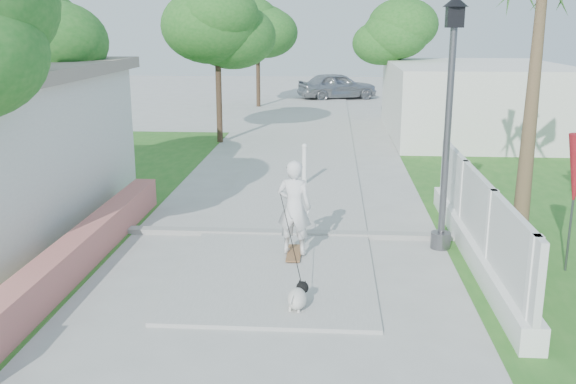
# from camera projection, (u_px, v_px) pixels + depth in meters

# --- Properties ---
(path_strip) EXTENTS (3.20, 36.00, 0.06)m
(path_strip) POSITION_uv_depth(u_px,v_px,m) (310.00, 125.00, 25.95)
(path_strip) COLOR #B7B7B2
(path_strip) RESTS_ON ground
(curb) EXTENTS (6.50, 0.25, 0.10)m
(curb) POSITION_uv_depth(u_px,v_px,m) (285.00, 233.00, 12.44)
(curb) COLOR #999993
(curb) RESTS_ON ground
(pink_wall) EXTENTS (0.45, 8.20, 0.80)m
(pink_wall) POSITION_uv_depth(u_px,v_px,m) (68.00, 262.00, 10.23)
(pink_wall) COLOR #BE6261
(pink_wall) RESTS_ON ground
(lattice_fence) EXTENTS (0.35, 7.00, 1.50)m
(lattice_fence) POSITION_uv_depth(u_px,v_px,m) (476.00, 229.00, 11.12)
(lattice_fence) COLOR white
(lattice_fence) RESTS_ON ground
(building_right) EXTENTS (6.00, 8.00, 2.60)m
(building_right) POSITION_uv_depth(u_px,v_px,m) (474.00, 100.00, 23.30)
(building_right) COLOR silver
(building_right) RESTS_ON ground
(street_lamp) EXTENTS (0.44, 0.44, 4.44)m
(street_lamp) POSITION_uv_depth(u_px,v_px,m) (448.00, 116.00, 11.16)
(street_lamp) COLOR #59595E
(street_lamp) RESTS_ON ground
(bollard) EXTENTS (0.14, 0.14, 1.09)m
(bollard) POSITION_uv_depth(u_px,v_px,m) (304.00, 163.00, 16.15)
(bollard) COLOR white
(bollard) RESTS_ON ground
(tree_left_mid) EXTENTS (3.20, 3.20, 4.85)m
(tree_left_mid) POSITION_uv_depth(u_px,v_px,m) (49.00, 47.00, 14.32)
(tree_left_mid) COLOR #4C3826
(tree_left_mid) RESTS_ON ground
(tree_path_left) EXTENTS (3.40, 3.40, 5.23)m
(tree_path_left) POSITION_uv_depth(u_px,v_px,m) (218.00, 29.00, 21.31)
(tree_path_left) COLOR #4C3826
(tree_path_left) RESTS_ON ground
(tree_path_right) EXTENTS (3.00, 3.00, 4.79)m
(tree_path_right) POSITION_uv_depth(u_px,v_px,m) (394.00, 37.00, 24.84)
(tree_path_right) COLOR #4C3826
(tree_path_right) RESTS_ON ground
(tree_path_far) EXTENTS (3.20, 3.20, 5.17)m
(tree_path_far) POSITION_uv_depth(u_px,v_px,m) (258.00, 27.00, 30.94)
(tree_path_far) COLOR #4C3826
(tree_path_far) RESTS_ON ground
(skateboarder) EXTENTS (0.67, 2.42, 1.76)m
(skateboarder) POSITION_uv_depth(u_px,v_px,m) (291.00, 226.00, 10.47)
(skateboarder) COLOR #92603A
(skateboarder) RESTS_ON ground
(dog) EXTENTS (0.39, 0.59, 0.42)m
(dog) POSITION_uv_depth(u_px,v_px,m) (298.00, 297.00, 9.12)
(dog) COLOR silver
(dog) RESTS_ON ground
(parked_car) EXTENTS (4.58, 3.14, 1.45)m
(parked_car) POSITION_uv_depth(u_px,v_px,m) (337.00, 86.00, 34.85)
(parked_car) COLOR #B3B7BC
(parked_car) RESTS_ON ground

